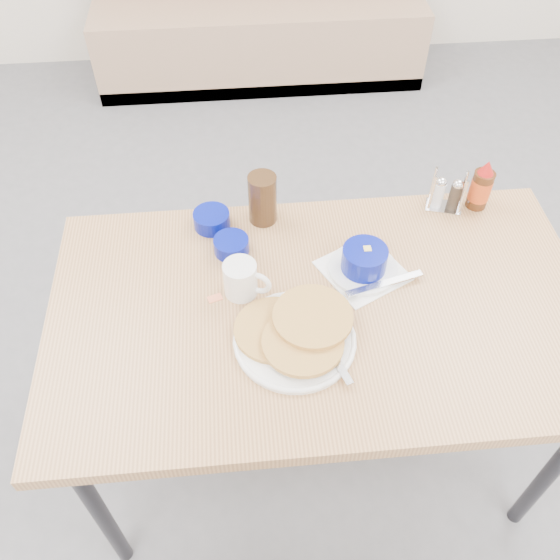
{
  "coord_description": "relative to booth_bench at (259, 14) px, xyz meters",
  "views": [
    {
      "loc": [
        -0.2,
        -0.68,
        1.94
      ],
      "look_at": [
        -0.11,
        0.3,
        0.82
      ],
      "focal_mm": 38.0,
      "sensor_mm": 36.0,
      "label": 1
    }
  ],
  "objects": [
    {
      "name": "ground",
      "position": [
        0.0,
        -2.78,
        -0.35
      ],
      "size": [
        6.0,
        6.0,
        0.0
      ],
      "primitive_type": "plane",
      "color": "slate",
      "rests_on": "ground"
    },
    {
      "name": "booth_bench",
      "position": [
        0.0,
        0.0,
        0.0
      ],
      "size": [
        1.9,
        0.56,
        1.22
      ],
      "color": "#A58064",
      "rests_on": "ground"
    },
    {
      "name": "dining_table",
      "position": [
        0.0,
        -2.53,
        0.35
      ],
      "size": [
        1.4,
        0.8,
        0.76
      ],
      "color": "tan",
      "rests_on": "ground"
    },
    {
      "name": "pancake_plate",
      "position": [
        -0.08,
        -2.63,
        0.43
      ],
      "size": [
        0.3,
        0.3,
        0.05
      ],
      "rotation": [
        0.0,
        0.0,
        0.01
      ],
      "color": "white",
      "rests_on": "dining_table"
    },
    {
      "name": "coffee_mug",
      "position": [
        -0.2,
        -2.47,
        0.46
      ],
      "size": [
        0.12,
        0.09,
        0.1
      ],
      "rotation": [
        0.0,
        0.0,
        -0.4
      ],
      "color": "white",
      "rests_on": "dining_table"
    },
    {
      "name": "grits_setting",
      "position": [
        0.12,
        -2.43,
        0.45
      ],
      "size": [
        0.28,
        0.26,
        0.08
      ],
      "rotation": [
        0.0,
        0.0,
        0.47
      ],
      "color": "white",
      "rests_on": "dining_table"
    },
    {
      "name": "creamer_bowl",
      "position": [
        -0.22,
        -2.32,
        0.43
      ],
      "size": [
        0.1,
        0.1,
        0.04
      ],
      "rotation": [
        0.0,
        0.0,
        -0.21
      ],
      "color": "#051083",
      "rests_on": "dining_table"
    },
    {
      "name": "butter_bowl",
      "position": [
        -0.28,
        -2.21,
        0.43
      ],
      "size": [
        0.1,
        0.1,
        0.05
      ],
      "rotation": [
        0.0,
        0.0,
        0.09
      ],
      "color": "#051083",
      "rests_on": "dining_table"
    },
    {
      "name": "amber_tumbler",
      "position": [
        -0.13,
        -2.19,
        0.49
      ],
      "size": [
        0.1,
        0.1,
        0.15
      ],
      "primitive_type": "cylinder",
      "rotation": [
        0.0,
        0.0,
        -0.27
      ],
      "color": "#382312",
      "rests_on": "dining_table"
    },
    {
      "name": "condiment_caddy",
      "position": [
        0.41,
        -2.19,
        0.45
      ],
      "size": [
        0.12,
        0.09,
        0.12
      ],
      "rotation": [
        0.0,
        0.0,
        -0.31
      ],
      "color": "silver",
      "rests_on": "dining_table"
    },
    {
      "name": "syrup_bottle",
      "position": [
        0.51,
        -2.19,
        0.48
      ],
      "size": [
        0.06,
        0.06,
        0.16
      ],
      "rotation": [
        0.0,
        0.0,
        0.31
      ],
      "color": "#47230F",
      "rests_on": "dining_table"
    },
    {
      "name": "sugar_wrapper",
      "position": [
        -0.27,
        -2.48,
        0.41
      ],
      "size": [
        0.04,
        0.03,
        0.0
      ],
      "primitive_type": "cube",
      "rotation": [
        0.0,
        0.0,
        0.32
      ],
      "color": "#FB7F53",
      "rests_on": "dining_table"
    }
  ]
}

